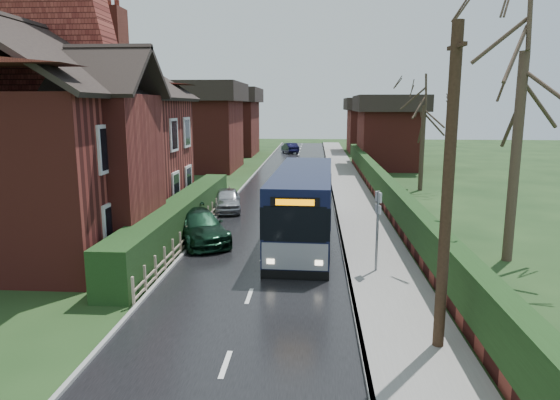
# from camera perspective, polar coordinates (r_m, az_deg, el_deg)

# --- Properties ---
(ground) EXTENTS (140.00, 140.00, 0.00)m
(ground) POSITION_cam_1_polar(r_m,az_deg,el_deg) (17.01, -2.65, -8.49)
(ground) COLOR #2D4B20
(ground) RESTS_ON ground
(road) EXTENTS (6.00, 100.00, 0.02)m
(road) POSITION_cam_1_polar(r_m,az_deg,el_deg) (26.62, -0.18, -1.39)
(road) COLOR black
(road) RESTS_ON ground
(pavement) EXTENTS (2.50, 100.00, 0.14)m
(pavement) POSITION_cam_1_polar(r_m,az_deg,el_deg) (26.64, 8.98, -1.38)
(pavement) COLOR slate
(pavement) RESTS_ON ground
(kerb_right) EXTENTS (0.12, 100.00, 0.14)m
(kerb_right) POSITION_cam_1_polar(r_m,az_deg,el_deg) (26.56, 6.40, -1.35)
(kerb_right) COLOR gray
(kerb_right) RESTS_ON ground
(kerb_left) EXTENTS (0.12, 100.00, 0.10)m
(kerb_left) POSITION_cam_1_polar(r_m,az_deg,el_deg) (27.00, -6.65, -1.21)
(kerb_left) COLOR gray
(kerb_left) RESTS_ON ground
(front_hedge) EXTENTS (1.20, 16.00, 1.60)m
(front_hedge) POSITION_cam_1_polar(r_m,az_deg,el_deg) (22.26, -11.20, -1.93)
(front_hedge) COLOR black
(front_hedge) RESTS_ON ground
(picket_fence) EXTENTS (0.10, 16.00, 0.90)m
(picket_fence) POSITION_cam_1_polar(r_m,az_deg,el_deg) (22.16, -9.29, -2.85)
(picket_fence) COLOR tan
(picket_fence) RESTS_ON ground
(right_wall_hedge) EXTENTS (0.60, 50.00, 1.80)m
(right_wall_hedge) POSITION_cam_1_polar(r_m,az_deg,el_deg) (26.64, 12.36, 0.58)
(right_wall_hedge) COLOR maroon
(right_wall_hedge) RESTS_ON ground
(brick_house) EXTENTS (9.30, 14.60, 10.30)m
(brick_house) POSITION_cam_1_polar(r_m,az_deg,el_deg) (23.33, -23.30, 6.86)
(brick_house) COLOR maroon
(brick_house) RESTS_ON ground
(bus) EXTENTS (2.57, 9.95, 3.00)m
(bus) POSITION_cam_1_polar(r_m,az_deg,el_deg) (20.76, 2.68, -0.71)
(bus) COLOR black
(bus) RESTS_ON ground
(car_silver) EXTENTS (2.00, 3.77, 1.22)m
(car_silver) POSITION_cam_1_polar(r_m,az_deg,el_deg) (27.05, -6.07, 0.04)
(car_silver) COLOR #AAABAF
(car_silver) RESTS_ON ground
(car_green) EXTENTS (3.69, 4.83, 1.30)m
(car_green) POSITION_cam_1_polar(r_m,az_deg,el_deg) (21.07, -9.29, -2.99)
(car_green) COLOR black
(car_green) RESTS_ON ground
(car_distant) EXTENTS (2.40, 3.95, 1.23)m
(car_distant) POSITION_cam_1_polar(r_m,az_deg,el_deg) (60.15, 1.14, 5.97)
(car_distant) COLOR black
(car_distant) RESTS_ON ground
(bus_stop_sign) EXTENTS (0.18, 0.43, 2.86)m
(bus_stop_sign) POSITION_cam_1_polar(r_m,az_deg,el_deg) (16.81, 11.10, -2.24)
(bus_stop_sign) COLOR slate
(bus_stop_sign) RESTS_ON ground
(telegraph_pole) EXTENTS (0.25, 0.95, 7.33)m
(telegraph_pole) POSITION_cam_1_polar(r_m,az_deg,el_deg) (11.49, 18.59, 0.71)
(telegraph_pole) COLOR black
(telegraph_pole) RESTS_ON ground
(tree_right_near) EXTENTS (4.92, 4.92, 10.63)m
(tree_right_near) POSITION_cam_1_polar(r_m,az_deg,el_deg) (19.64, 26.33, 16.50)
(tree_right_near) COLOR #3D2F24
(tree_right_near) RESTS_ON ground
(tree_right_far) EXTENTS (4.17, 4.17, 8.05)m
(tree_right_far) POSITION_cam_1_polar(r_m,az_deg,el_deg) (34.42, 16.21, 11.01)
(tree_right_far) COLOR #32271E
(tree_right_far) RESTS_ON ground
(tree_house_side) EXTENTS (4.37, 4.37, 9.94)m
(tree_house_side) POSITION_cam_1_polar(r_m,az_deg,el_deg) (32.27, -24.38, 13.05)
(tree_house_side) COLOR #392D22
(tree_house_side) RESTS_ON ground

